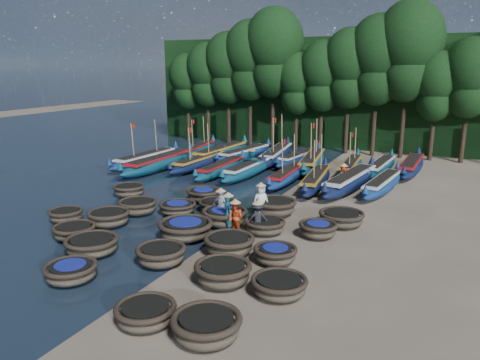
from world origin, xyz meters
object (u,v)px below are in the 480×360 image
at_px(fisherman_5, 252,162).
at_px(long_boat_9, 198,149).
at_px(long_boat_1, 159,163).
at_px(coracle_8, 223,272).
at_px(coracle_14, 275,254).
at_px(long_boat_15, 351,166).
at_px(coracle_24, 341,218).
at_px(coracle_6, 92,245).
at_px(coracle_11, 109,217).
at_px(long_boat_6, 316,180).
at_px(coracle_3, 146,313).
at_px(coracle_10, 66,215).
at_px(long_boat_3, 221,168).
at_px(coracle_16, 178,207).
at_px(coracle_23, 275,206).
at_px(coracle_9, 279,286).
at_px(fisherman_0, 261,200).
at_px(fisherman_6, 343,176).
at_px(coracle_13, 229,244).
at_px(long_boat_8, 383,184).
at_px(coracle_18, 265,225).
at_px(coracle_4, 207,326).
at_px(coracle_21, 204,195).
at_px(coracle_20, 129,190).
at_px(fisherman_2, 235,217).
at_px(coracle_15, 138,206).
at_px(fisherman_4, 221,205).
at_px(coracle_22, 217,205).
at_px(coracle_17, 225,216).
at_px(long_boat_7, 351,181).
at_px(coracle_7, 161,254).
at_px(long_boat_0, 146,159).
at_px(long_boat_13, 299,158).
at_px(coracle_2, 71,271).
at_px(coracle_19, 318,229).
at_px(long_boat_17, 411,166).
at_px(long_boat_11, 245,154).
at_px(coracle_12, 186,229).
at_px(long_boat_16, 381,167).
at_px(long_boat_5, 287,175).
at_px(long_boat_12, 276,155).
at_px(long_boat_4, 249,169).

bearing_deg(fisherman_5, long_boat_9, -38.44).
bearing_deg(long_boat_1, coracle_8, -47.05).
height_order(coracle_14, long_boat_15, long_boat_15).
bearing_deg(coracle_24, coracle_6, -136.18).
xyz_separation_m(coracle_11, long_boat_6, (6.81, 11.33, 0.08)).
bearing_deg(coracle_3, coracle_24, 75.00).
xyz_separation_m(coracle_10, long_boat_3, (2.09, 12.24, 0.13)).
xyz_separation_m(coracle_16, coracle_23, (4.60, 2.09, 0.11)).
bearing_deg(coracle_11, long_boat_1, 114.21).
bearing_deg(fisherman_5, coracle_23, 116.09).
bearing_deg(coracle_9, long_boat_15, 96.30).
bearing_deg(fisherman_0, fisherman_6, 22.95).
relative_size(coracle_13, long_boat_8, 0.34).
xyz_separation_m(coracle_18, fisherman_0, (-1.09, 2.00, 0.54)).
xyz_separation_m(coracle_11, coracle_18, (7.14, 2.40, -0.06)).
relative_size(coracle_4, coracle_10, 1.06).
bearing_deg(coracle_21, coracle_20, -166.50).
xyz_separation_m(coracle_8, fisherman_2, (-1.87, 4.70, 0.39)).
distance_m(coracle_4, coracle_18, 8.86).
xyz_separation_m(coracle_15, fisherman_4, (4.49, 0.80, 0.46)).
relative_size(coracle_21, long_boat_9, 0.31).
relative_size(coracle_22, fisherman_5, 1.10).
relative_size(coracle_17, long_boat_7, 0.26).
bearing_deg(coracle_10, coracle_6, -31.89).
bearing_deg(coracle_7, fisherman_6, 76.47).
bearing_deg(coracle_11, fisherman_4, 32.51).
xyz_separation_m(coracle_7, long_boat_0, (-11.68, 14.44, 0.11)).
distance_m(coracle_9, long_boat_7, 14.75).
relative_size(long_boat_8, long_boat_13, 1.01).
relative_size(coracle_2, coracle_19, 1.02).
bearing_deg(long_boat_17, coracle_13, -103.55).
distance_m(coracle_14, long_boat_11, 20.28).
distance_m(long_boat_1, long_boat_8, 15.74).
bearing_deg(coracle_12, long_boat_16, 72.00).
distance_m(long_boat_5, long_boat_9, 11.64).
height_order(long_boat_5, fisherman_5, long_boat_5).
height_order(coracle_3, fisherman_6, fisherman_6).
bearing_deg(coracle_11, coracle_19, 17.35).
relative_size(coracle_15, coracle_23, 0.87).
xyz_separation_m(coracle_17, long_boat_7, (3.89, 9.27, 0.11)).
xyz_separation_m(coracle_4, long_boat_9, (-14.56, 23.66, 0.07)).
bearing_deg(coracle_12, long_boat_0, 133.43).
bearing_deg(long_boat_16, long_boat_6, -113.50).
bearing_deg(coracle_11, long_boat_17, 57.40).
bearing_deg(coracle_6, long_boat_6, 70.61).
height_order(long_boat_7, long_boat_11, long_boat_7).
height_order(long_boat_12, fisherman_2, long_boat_12).
distance_m(coracle_18, long_boat_4, 11.24).
distance_m(coracle_6, long_boat_6, 15.18).
bearing_deg(coracle_12, coracle_10, -174.23).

